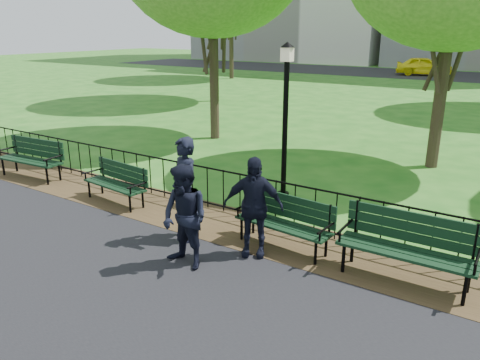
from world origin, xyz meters
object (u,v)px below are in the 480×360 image
Objects in this scene: taxi at (424,66)px; person_left at (185,190)px; person_mid at (185,217)px; park_bench_left_b at (33,154)px; park_bench_right_a at (409,241)px; park_bench_left_a at (118,179)px; person_right at (253,207)px; lamppost at (285,117)px; park_bench_main at (272,213)px.

person_left is at bearing 172.23° from taxi.
person_left is at bearing 136.28° from person_mid.
taxi is at bearing 81.74° from park_bench_left_b.
park_bench_right_a is at bearing 35.78° from person_left.
person_left is (2.40, -0.64, 0.40)m from park_bench_left_a.
park_bench_left_a is 3.75m from person_right.
person_mid is (0.19, -3.54, -0.98)m from lamppost.
person_left is at bearing -12.36° from park_bench_left_b.
taxi reaches higher than park_bench_left_a.
park_bench_left_a is at bearing 161.52° from person_mid.
lamppost reaches higher than person_right.
person_mid reaches higher than park_bench_right_a.
taxi is (-4.03, 30.73, -1.08)m from lamppost.
taxi is (-4.95, 32.84, 0.14)m from park_bench_main.
person_mid is (-2.97, -1.48, 0.20)m from park_bench_right_a.
lamppost is 2.02× the size of person_mid.
person_left reaches higher than park_bench_right_a.
person_left is 33.67m from taxi.
person_right is (0.65, 0.92, 0.01)m from person_mid.
park_bench_main is 0.42× the size of taxi.
park_bench_right_a is at bearing 33.06° from person_mid.
person_right is at bearing -9.80° from park_bench_left_b.
lamppost reaches higher than park_bench_left_b.
park_bench_left_b is 6.40m from lamppost.
taxi reaches higher than park_bench_left_b.
park_bench_left_b is at bearing 179.17° from park_bench_right_a.
person_mid is at bearing -86.89° from lamppost.
person_left reaches higher than park_bench_left_b.
park_bench_right_a is 3.70m from person_left.
park_bench_left_b is at bearing -175.60° from park_bench_main.
person_right is at bearing -167.21° from park_bench_right_a.
taxi is (-1.18, 32.84, 0.20)m from park_bench_left_a.
person_mid reaches higher than taxi.
lamppost reaches higher than person_left.
person_right is (1.30, 0.14, -0.08)m from person_left.
park_bench_left_a is 1.00× the size of person_right.
person_right reaches higher than person_mid.
park_bench_main is at bearing -5.58° from park_bench_left_b.
taxi is at bearing 97.48° from lamppost.
person_left is 1.31m from person_right.
person_left is at bearing -9.22° from park_bench_left_a.
park_bench_left_a is 0.40× the size of taxi.
person_mid is (0.65, -0.78, -0.10)m from person_left.
lamppost reaches higher than taxi.
taxi is (-3.57, 33.48, -0.20)m from person_left.
person_left is 1.12× the size of person_mid.
person_left is 1.02m from person_mid.
park_bench_left_a is 0.50× the size of lamppost.
park_bench_left_b is 0.45× the size of taxi.
lamppost is at bearing 105.51° from person_left.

